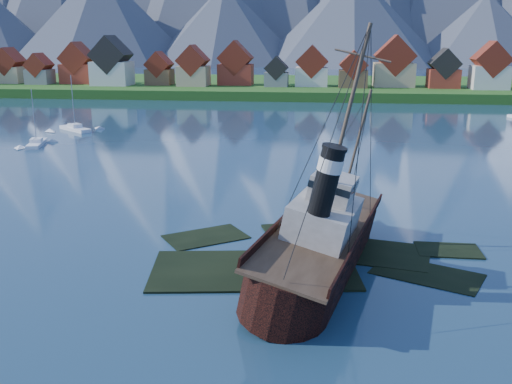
# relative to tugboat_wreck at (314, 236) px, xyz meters

# --- Properties ---
(ground) EXTENTS (1400.00, 1400.00, 0.00)m
(ground) POSITION_rel_tugboat_wreck_xyz_m (-2.14, 0.17, -2.84)
(ground) COLOR #1B374D
(ground) RESTS_ON ground
(shoal) EXTENTS (31.71, 21.24, 1.14)m
(shoal) POSITION_rel_tugboat_wreck_xyz_m (-0.36, 2.32, -3.19)
(shoal) COLOR black
(shoal) RESTS_ON ground
(shore_bank) EXTENTS (600.00, 80.00, 3.20)m
(shore_bank) POSITION_rel_tugboat_wreck_xyz_m (-2.14, 170.17, -2.84)
(shore_bank) COLOR #194B15
(shore_bank) RESTS_ON ground
(seawall) EXTENTS (600.00, 2.50, 2.00)m
(seawall) POSITION_rel_tugboat_wreck_xyz_m (-2.14, 132.17, -2.84)
(seawall) COLOR #3F3D38
(seawall) RESTS_ON ground
(town) EXTENTS (250.96, 16.69, 17.30)m
(town) POSITION_rel_tugboat_wreck_xyz_m (-35.26, 152.35, 6.15)
(town) COLOR maroon
(town) RESTS_ON ground
(tugboat_wreck) EXTENTS (6.60, 28.43, 22.53)m
(tugboat_wreck) POSITION_rel_tugboat_wreck_xyz_m (0.00, 0.00, 0.00)
(tugboat_wreck) COLOR black
(tugboat_wreck) RESTS_ON ground
(sailboat_a) EXTENTS (4.62, 9.27, 10.99)m
(sailboat_a) POSITION_rel_tugboat_wreck_xyz_m (-53.19, 52.37, -2.60)
(sailboat_a) COLOR white
(sailboat_a) RESTS_ON ground
(sailboat_c) EXTENTS (9.11, 7.84, 12.45)m
(sailboat_c) POSITION_rel_tugboat_wreck_xyz_m (-53.21, 69.60, -2.56)
(sailboat_c) COLOR white
(sailboat_c) RESTS_ON ground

